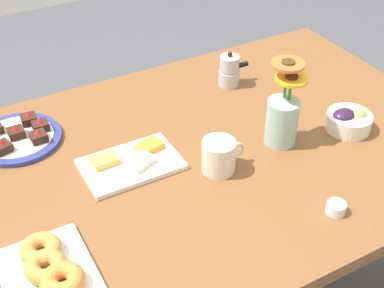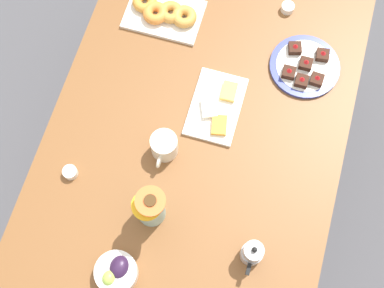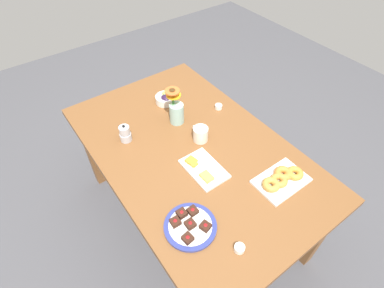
% 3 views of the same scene
% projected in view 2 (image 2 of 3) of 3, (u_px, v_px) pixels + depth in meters
% --- Properties ---
extents(ground_plane, '(6.00, 6.00, 0.00)m').
position_uv_depth(ground_plane, '(192.00, 199.00, 2.50)').
color(ground_plane, '#4C4C51').
extents(dining_table, '(1.60, 1.00, 0.74)m').
position_uv_depth(dining_table, '(192.00, 156.00, 1.88)').
color(dining_table, brown).
rests_on(dining_table, ground_plane).
extents(coffee_mug, '(0.12, 0.09, 0.09)m').
position_uv_depth(coffee_mug, '(164.00, 146.00, 1.76)').
color(coffee_mug, silver).
rests_on(coffee_mug, dining_table).
extents(grape_bowl, '(0.13, 0.13, 0.07)m').
position_uv_depth(grape_bowl, '(116.00, 272.00, 1.64)').
color(grape_bowl, white).
rests_on(grape_bowl, dining_table).
extents(cheese_platter, '(0.26, 0.17, 0.03)m').
position_uv_depth(cheese_platter, '(217.00, 107.00, 1.84)').
color(cheese_platter, white).
rests_on(cheese_platter, dining_table).
extents(croissant_platter, '(0.19, 0.28, 0.05)m').
position_uv_depth(croissant_platter, '(164.00, 12.00, 1.95)').
color(croissant_platter, white).
rests_on(croissant_platter, dining_table).
extents(jam_cup_honey, '(0.05, 0.05, 0.03)m').
position_uv_depth(jam_cup_honey, '(70.00, 172.00, 1.76)').
color(jam_cup_honey, white).
rests_on(jam_cup_honey, dining_table).
extents(jam_cup_berry, '(0.05, 0.05, 0.03)m').
position_uv_depth(jam_cup_berry, '(288.00, 8.00, 1.97)').
color(jam_cup_berry, white).
rests_on(jam_cup_berry, dining_table).
extents(dessert_plate, '(0.25, 0.25, 0.05)m').
position_uv_depth(dessert_plate, '(305.00, 66.00, 1.89)').
color(dessert_plate, navy).
rests_on(dessert_plate, dining_table).
extents(flower_vase, '(0.11, 0.11, 0.25)m').
position_uv_depth(flower_vase, '(150.00, 208.00, 1.65)').
color(flower_vase, '#99C1B7').
rests_on(flower_vase, dining_table).
extents(moka_pot, '(0.11, 0.07, 0.12)m').
position_uv_depth(moka_pot, '(252.00, 253.00, 1.64)').
color(moka_pot, '#B7B7BC').
rests_on(moka_pot, dining_table).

